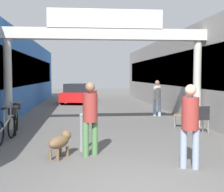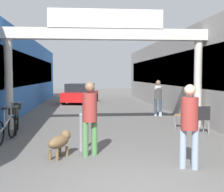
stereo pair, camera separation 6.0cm
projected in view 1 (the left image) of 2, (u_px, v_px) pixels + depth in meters
name	position (u px, v px, depth m)	size (l,w,h in m)	color
ground_plane	(134.00, 192.00, 4.96)	(80.00, 80.00, 0.00)	#605E5B
storefront_right	(196.00, 74.00, 16.25)	(3.00, 26.00, 3.90)	#9E9993
arcade_sign_gateway	(105.00, 45.00, 10.88)	(7.40, 0.47, 4.13)	beige
pedestrian_with_dog	(90.00, 114.00, 7.17)	(0.46, 0.46, 1.71)	#4C7F47
pedestrian_companion	(190.00, 121.00, 6.17)	(0.44, 0.44, 1.68)	#8C9EB2
pedestrian_carrying_crate	(157.00, 96.00, 14.33)	(0.48, 0.48, 1.64)	#A5BFE0
dog_on_leash	(60.00, 141.00, 7.05)	(0.60, 0.83, 0.58)	brown
bicycle_silver_third	(7.00, 126.00, 8.80)	(0.46, 1.69, 0.98)	black
bicycle_green_farthest	(16.00, 119.00, 10.20)	(0.46, 1.68, 0.98)	black
bollard_post_metal	(81.00, 132.00, 7.63)	(0.10, 0.10, 0.94)	gray
cafe_chair_black_nearer	(202.00, 117.00, 9.95)	(0.44, 0.44, 0.89)	gray
cafe_chair_wood_farther	(182.00, 113.00, 10.99)	(0.51, 0.51, 0.89)	gray
parked_car_red	(79.00, 94.00, 21.18)	(2.55, 4.28, 1.33)	red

